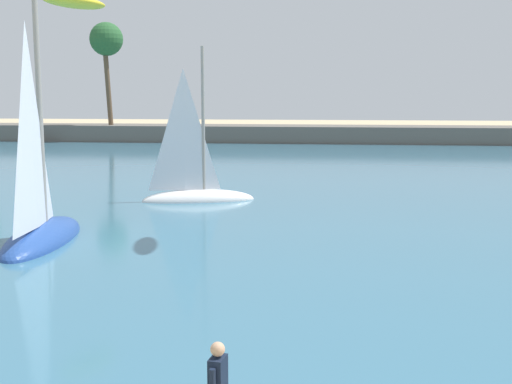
% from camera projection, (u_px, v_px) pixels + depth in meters
% --- Properties ---
extents(sea, '(220.00, 101.38, 0.06)m').
position_uv_depth(sea, '(299.00, 151.00, 59.98)').
color(sea, '#386B84').
rests_on(sea, ground).
extents(palm_headland, '(99.18, 7.12, 13.42)m').
position_uv_depth(palm_headland, '(339.00, 114.00, 69.48)').
color(palm_headland, '#605B54').
rests_on(palm_headland, ground).
extents(sailboat_near_shore, '(5.64, 3.09, 7.84)m').
position_uv_depth(sailboat_near_shore, '(196.00, 186.00, 31.60)').
color(sailboat_near_shore, white).
rests_on(sailboat_near_shore, sea).
extents(sailboat_mid_bay, '(2.63, 6.58, 9.29)m').
position_uv_depth(sailboat_mid_bay, '(41.00, 218.00, 22.72)').
color(sailboat_mid_bay, '#234793').
rests_on(sailboat_mid_bay, sea).
extents(kite_aloft_high_over_bay, '(3.07, 4.39, 0.70)m').
position_uv_depth(kite_aloft_high_over_bay, '(75.00, 2.00, 33.62)').
color(kite_aloft_high_over_bay, yellow).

